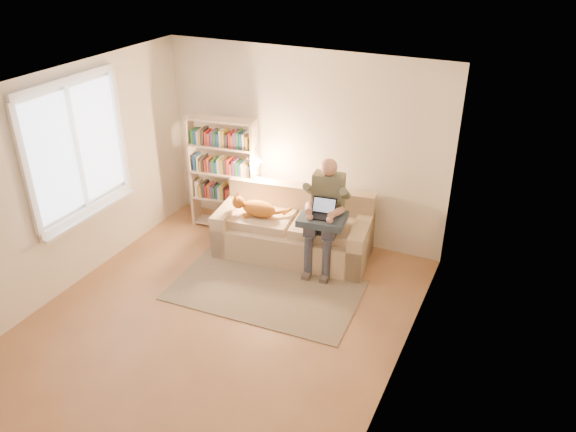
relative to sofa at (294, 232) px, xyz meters
The scene contains 14 objects.
floor 1.69m from the sofa, 95.23° to the right, with size 4.50×4.50×0.00m, color #8D6140.
ceiling 2.83m from the sofa, 95.23° to the right, with size 4.00×4.50×0.02m, color white.
wall_left 2.89m from the sofa, 142.37° to the right, with size 0.02×4.50×2.60m, color silver.
wall_right 2.67m from the sofa, 41.91° to the right, with size 0.02×4.50×2.60m, color silver.
wall_back 1.16m from the sofa, 104.41° to the left, with size 4.00×0.02×2.60m, color silver.
wall_front 4.04m from the sofa, 92.22° to the right, with size 4.00×0.02×2.60m, color silver.
window 2.77m from the sofa, 145.19° to the right, with size 0.12×1.52×1.69m.
sofa is the anchor object (origin of this frame).
person 0.69m from the sofa, 11.16° to the right, with size 0.46×0.66×1.42m.
cat 0.61m from the sofa, 157.65° to the right, with size 0.70×0.31×0.26m.
blanket 0.67m from the sofa, 25.57° to the right, with size 0.57×0.47×0.09m, color #293849.
laptop 0.73m from the sofa, 24.58° to the right, with size 0.33×0.31×0.24m.
bookshelf 1.37m from the sofa, 168.74° to the left, with size 1.12×0.39×1.65m.
rug 1.01m from the sofa, 86.53° to the right, with size 2.26×1.34×0.01m, color #7F715C.
Camera 1 is at (2.86, -4.27, 4.00)m, focal length 35.00 mm.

